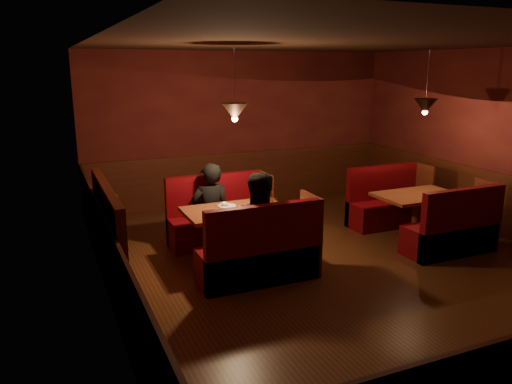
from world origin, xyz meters
name	(u,v)px	position (x,y,z in m)	size (l,w,h in m)	color
room	(320,190)	(-0.28, 0.05, 1.05)	(6.02, 7.02, 2.92)	#412011
main_table	(237,221)	(-1.20, 0.67, 0.57)	(1.39, 0.84, 0.97)	brown
main_bench_far	(219,222)	(-1.19, 1.46, 0.33)	(1.53, 0.54, 1.04)	#360304
main_bench_near	(261,257)	(-1.19, -0.11, 0.33)	(1.53, 0.54, 1.04)	#360304
second_table	(417,205)	(1.70, 0.43, 0.53)	(1.26, 0.81, 0.71)	brown
second_bench_far	(387,206)	(1.73, 1.18, 0.32)	(1.40, 0.52, 1.00)	#360304
second_bench_near	(454,233)	(1.73, -0.33, 0.32)	(1.40, 0.52, 1.00)	#360304
diner_a	(210,194)	(-1.34, 1.37, 0.81)	(0.59, 0.39, 1.62)	black
diner_b	(264,213)	(-1.09, 0.03, 0.85)	(0.83, 0.65, 1.70)	black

